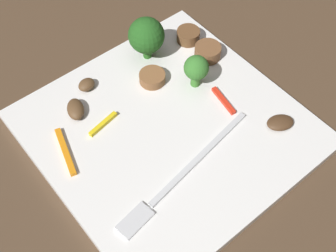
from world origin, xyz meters
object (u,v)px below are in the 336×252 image
mushroom_2 (87,85)px  mushroom_1 (280,123)px  fork (177,179)px  mushroom_0 (76,109)px  plate (168,129)px  pepper_strip_0 (65,151)px  pepper_strip_2 (103,124)px  pepper_strip_1 (223,101)px  sausage_slice_1 (188,36)px  sausage_slice_0 (208,52)px  sausage_slice_2 (152,78)px  broccoli_floret_0 (196,69)px  broccoli_floret_1 (146,36)px

mushroom_2 → mushroom_1: bearing=126.8°
fork → mushroom_0: mushroom_0 is taller
plate → pepper_strip_0: size_ratio=4.47×
mushroom_1 → pepper_strip_2: (0.15, -0.12, -0.00)m
mushroom_0 → pepper_strip_1: 0.16m
sausage_slice_1 → pepper_strip_1: size_ratio=0.70×
pepper_strip_1 → sausage_slice_0: bearing=-117.7°
sausage_slice_0 → sausage_slice_1: (-0.00, -0.04, -0.00)m
mushroom_0 → pepper_strip_2: mushroom_0 is taller
pepper_strip_2 → pepper_strip_0: bearing=4.6°
sausage_slice_1 → mushroom_0: sausage_slice_1 is taller
mushroom_0 → mushroom_2: bearing=-141.9°
sausage_slice_2 → pepper_strip_2: sausage_slice_2 is taller
mushroom_1 → mushroom_2: (0.13, -0.17, 0.00)m
pepper_strip_1 → mushroom_1: bearing=111.8°
broccoli_floret_0 → pepper_strip_1: size_ratio=1.01×
broccoli_floret_0 → mushroom_0: 0.14m
plate → mushroom_0: mushroom_0 is taller
sausage_slice_2 → mushroom_1: 0.15m
broccoli_floret_0 → pepper_strip_1: broccoli_floret_0 is taller
mushroom_2 → broccoli_floret_1: bearing=177.2°
broccoli_floret_0 → sausage_slice_0: (-0.04, -0.02, -0.02)m
fork → broccoli_floret_0: 0.13m
fork → pepper_strip_1: bearing=-165.9°
fork → pepper_strip_0: 0.12m
sausage_slice_1 → broccoli_floret_1: bearing=-10.2°
mushroom_2 → fork: bearing=91.0°
plate → pepper_strip_1: bearing=168.9°
mushroom_1 → mushroom_2: bearing=-53.2°
plate → mushroom_1: bearing=141.3°
broccoli_floret_1 → pepper_strip_2: bearing=27.2°
fork → sausage_slice_1: (-0.14, -0.14, 0.01)m
mushroom_0 → pepper_strip_2: (-0.01, 0.03, -0.00)m
sausage_slice_0 → pepper_strip_2: bearing=1.8°
pepper_strip_0 → pepper_strip_2: size_ratio=1.56×
sausage_slice_1 → sausage_slice_2: 0.08m
fork → mushroom_2: 0.16m
pepper_strip_0 → broccoli_floret_0: bearing=174.9°
sausage_slice_2 → mushroom_0: bearing=-10.1°
plate → pepper_strip_2: size_ratio=7.00×
fork → mushroom_1: size_ratio=6.10×
plate → sausage_slice_1: (-0.10, -0.09, 0.01)m
mushroom_2 → plate: bearing=110.5°
fork → mushroom_1: 0.13m
broccoli_floret_0 → pepper_strip_2: 0.12m
broccoli_floret_0 → mushroom_0: size_ratio=1.42×
broccoli_floret_1 → pepper_strip_1: size_ratio=1.34×
sausage_slice_2 → mushroom_2: 0.07m
sausage_slice_2 → mushroom_0: 0.09m
pepper_strip_1 → pepper_strip_2: 0.13m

